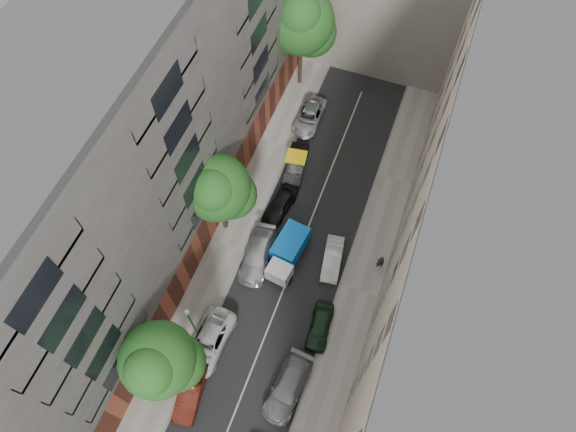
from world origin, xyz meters
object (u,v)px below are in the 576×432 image
at_px(car_right_1, 288,387).
at_px(car_right_3, 332,259).
at_px(tarp_truck, 287,253).
at_px(car_left_5, 296,165).
at_px(car_left_4, 280,204).
at_px(car_left_2, 208,342).
at_px(car_left_6, 309,116).
at_px(tree_far, 302,24).
at_px(car_left_3, 257,255).
at_px(tree_near, 159,363).
at_px(car_left_1, 191,392).
at_px(pedestrian, 380,262).
at_px(lamp_post, 192,323).
at_px(car_right_2, 320,326).
at_px(tree_mid, 218,191).

height_order(car_right_1, car_right_3, car_right_1).
relative_size(tarp_truck, car_left_5, 1.11).
distance_m(tarp_truck, car_left_4, 4.78).
bearing_deg(car_left_2, car_left_6, 92.01).
xyz_separation_m(car_left_2, car_left_5, (0.69, 16.80, 0.00)).
height_order(car_left_2, tree_far, tree_far).
bearing_deg(car_left_3, car_right_1, -62.56).
bearing_deg(car_right_3, tree_near, -128.64).
distance_m(car_left_5, car_right_1, 18.73).
height_order(car_left_1, pedestrian, pedestrian).
bearing_deg(car_left_3, car_left_5, 84.18).
distance_m(car_right_1, lamp_post, 8.01).
relative_size(car_left_2, car_right_2, 1.38).
bearing_deg(car_left_1, car_left_3, 80.14).
relative_size(car_left_2, tree_mid, 0.63).
bearing_deg(car_left_5, tree_far, 99.32).
relative_size(tarp_truck, lamp_post, 0.82).
relative_size(car_left_1, car_left_3, 0.82).
relative_size(car_left_3, car_left_6, 1.04).
xyz_separation_m(car_right_2, pedestrian, (2.80, 6.35, 0.32)).
distance_m(car_left_4, tree_near, 16.91).
bearing_deg(car_right_1, car_right_2, 87.32).
bearing_deg(car_left_3, tree_mid, 147.88).
distance_m(car_left_6, tree_mid, 14.34).
xyz_separation_m(car_left_4, car_left_6, (-0.80, 9.79, 0.00)).
xyz_separation_m(car_left_1, tree_near, (-1.24, 0.29, 5.44)).
height_order(car_left_1, car_left_2, car_left_2).
relative_size(car_left_1, tree_mid, 0.50).
relative_size(car_left_1, car_left_5, 0.94).
bearing_deg(car_right_3, car_left_2, -133.00).
bearing_deg(car_left_5, tarp_truck, -82.83).
relative_size(car_left_2, car_left_6, 1.08).
bearing_deg(car_left_5, car_left_2, -100.54).
height_order(car_left_4, tree_near, tree_near).
bearing_deg(car_right_2, pedestrian, 61.00).
distance_m(car_right_2, lamp_post, 9.40).
relative_size(car_left_4, car_left_5, 0.89).
xyz_separation_m(car_left_5, car_right_1, (5.82, -17.80, -0.01)).
bearing_deg(car_right_3, lamp_post, -136.26).
distance_m(car_left_2, tree_far, 27.39).
bearing_deg(tarp_truck, car_left_6, 110.02).
xyz_separation_m(car_left_1, car_left_4, (0.46, 16.21, -0.01)).
relative_size(car_right_2, tree_far, 0.37).
bearing_deg(car_right_1, car_left_2, 176.60).
bearing_deg(tree_far, tree_mid, -91.12).
bearing_deg(car_right_2, car_right_1, -103.22).
bearing_deg(lamp_post, car_right_1, -8.61).
height_order(car_right_3, lamp_post, lamp_post).
relative_size(car_right_2, pedestrian, 2.33).
bearing_deg(pedestrian, car_right_2, 49.31).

